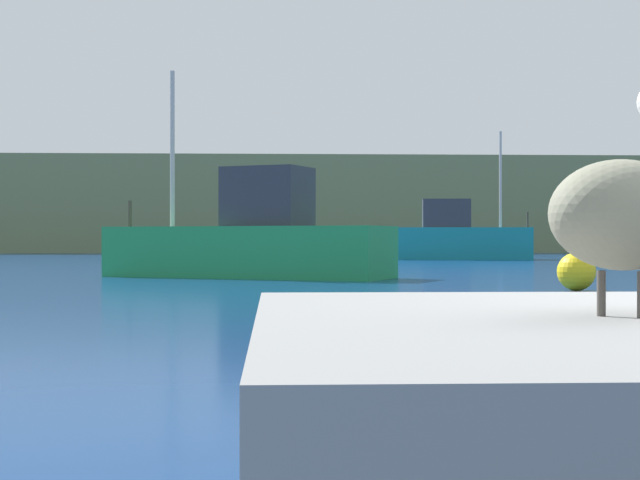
{
  "coord_description": "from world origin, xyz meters",
  "views": [
    {
      "loc": [
        -2.63,
        -4.2,
        1.01
      ],
      "look_at": [
        -1.87,
        12.06,
        0.96
      ],
      "focal_mm": 55.32,
      "sensor_mm": 36.0,
      "label": 1
    }
  ],
  "objects_px": {
    "mooring_buoy": "(576,272)",
    "pelican": "(628,210)",
    "fishing_boat_green": "(251,242)",
    "fishing_boat_teal": "(454,237)"
  },
  "relations": [
    {
      "from": "pelican",
      "to": "mooring_buoy",
      "type": "bearing_deg",
      "value": 23.08
    },
    {
      "from": "pelican",
      "to": "fishing_boat_green",
      "type": "relative_size",
      "value": 0.15
    },
    {
      "from": "fishing_boat_green",
      "to": "mooring_buoy",
      "type": "xyz_separation_m",
      "value": [
        6.26,
        -6.44,
        -0.53
      ]
    },
    {
      "from": "pelican",
      "to": "mooring_buoy",
      "type": "xyz_separation_m",
      "value": [
        4.46,
        14.91,
        -0.74
      ]
    },
    {
      "from": "fishing_boat_teal",
      "to": "fishing_boat_green",
      "type": "relative_size",
      "value": 0.93
    },
    {
      "from": "fishing_boat_teal",
      "to": "mooring_buoy",
      "type": "bearing_deg",
      "value": -88.44
    },
    {
      "from": "pelican",
      "to": "fishing_boat_teal",
      "type": "distance_m",
      "value": 41.66
    },
    {
      "from": "fishing_boat_teal",
      "to": "fishing_boat_green",
      "type": "height_order",
      "value": "fishing_boat_teal"
    },
    {
      "from": "fishing_boat_green",
      "to": "mooring_buoy",
      "type": "height_order",
      "value": "fishing_boat_green"
    },
    {
      "from": "mooring_buoy",
      "to": "pelican",
      "type": "bearing_deg",
      "value": -106.64
    }
  ]
}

